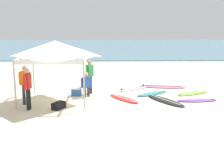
{
  "coord_description": "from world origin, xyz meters",
  "views": [
    {
      "loc": [
        0.09,
        -11.95,
        3.44
      ],
      "look_at": [
        0.24,
        1.48,
        1.0
      ],
      "focal_mm": 44.04,
      "sensor_mm": 36.0,
      "label": 1
    }
  ],
  "objects_px": {
    "person_green": "(90,75)",
    "cooler_box": "(76,92)",
    "surfboard_pink": "(162,87)",
    "person_blue": "(86,83)",
    "surfboard_purple": "(197,100)",
    "surfboard_lime": "(193,93)",
    "surfboard_black": "(165,100)",
    "person_red": "(28,86)",
    "canopy_tent": "(55,49)",
    "surfboard_red": "(124,99)",
    "gear_bag_near_tent": "(59,105)",
    "person_orange": "(25,82)",
    "surfboard_white": "(133,89)",
    "surfboard_teal": "(152,93)"
  },
  "relations": [
    {
      "from": "canopy_tent",
      "to": "surfboard_purple",
      "type": "height_order",
      "value": "canopy_tent"
    },
    {
      "from": "surfboard_white",
      "to": "gear_bag_near_tent",
      "type": "relative_size",
      "value": 3.15
    },
    {
      "from": "person_blue",
      "to": "surfboard_lime",
      "type": "bearing_deg",
      "value": 5.22
    },
    {
      "from": "surfboard_purple",
      "to": "person_red",
      "type": "distance_m",
      "value": 7.5
    },
    {
      "from": "gear_bag_near_tent",
      "to": "surfboard_lime",
      "type": "bearing_deg",
      "value": 21.04
    },
    {
      "from": "surfboard_black",
      "to": "person_red",
      "type": "height_order",
      "value": "person_red"
    },
    {
      "from": "surfboard_teal",
      "to": "surfboard_red",
      "type": "relative_size",
      "value": 0.99
    },
    {
      "from": "surfboard_lime",
      "to": "cooler_box",
      "type": "relative_size",
      "value": 3.92
    },
    {
      "from": "surfboard_red",
      "to": "person_green",
      "type": "height_order",
      "value": "person_green"
    },
    {
      "from": "person_blue",
      "to": "surfboard_red",
      "type": "bearing_deg",
      "value": -16.3
    },
    {
      "from": "person_green",
      "to": "surfboard_pink",
      "type": "bearing_deg",
      "value": 20.09
    },
    {
      "from": "cooler_box",
      "to": "surfboard_lime",
      "type": "bearing_deg",
      "value": 2.69
    },
    {
      "from": "surfboard_lime",
      "to": "surfboard_pink",
      "type": "bearing_deg",
      "value": 129.3
    },
    {
      "from": "person_orange",
      "to": "gear_bag_near_tent",
      "type": "xyz_separation_m",
      "value": [
        1.52,
        -0.62,
        -0.85
      ]
    },
    {
      "from": "surfboard_white",
      "to": "canopy_tent",
      "type": "bearing_deg",
      "value": -149.72
    },
    {
      "from": "surfboard_lime",
      "to": "person_blue",
      "type": "relative_size",
      "value": 1.63
    },
    {
      "from": "person_orange",
      "to": "gear_bag_near_tent",
      "type": "bearing_deg",
      "value": -22.08
    },
    {
      "from": "person_green",
      "to": "gear_bag_near_tent",
      "type": "distance_m",
      "value": 2.87
    },
    {
      "from": "surfboard_teal",
      "to": "person_orange",
      "type": "height_order",
      "value": "person_orange"
    },
    {
      "from": "surfboard_purple",
      "to": "person_blue",
      "type": "height_order",
      "value": "person_blue"
    },
    {
      "from": "canopy_tent",
      "to": "surfboard_purple",
      "type": "bearing_deg",
      "value": -1.71
    },
    {
      "from": "surfboard_teal",
      "to": "person_blue",
      "type": "distance_m",
      "value": 3.35
    },
    {
      "from": "canopy_tent",
      "to": "surfboard_purple",
      "type": "xyz_separation_m",
      "value": [
        6.46,
        -0.19,
        -2.35
      ]
    },
    {
      "from": "surfboard_pink",
      "to": "person_blue",
      "type": "bearing_deg",
      "value": -153.85
    },
    {
      "from": "surfboard_purple",
      "to": "surfboard_lime",
      "type": "height_order",
      "value": "same"
    },
    {
      "from": "canopy_tent",
      "to": "surfboard_red",
      "type": "bearing_deg",
      "value": 2.36
    },
    {
      "from": "surfboard_teal",
      "to": "person_green",
      "type": "relative_size",
      "value": 1.12
    },
    {
      "from": "canopy_tent",
      "to": "person_orange",
      "type": "bearing_deg",
      "value": -150.47
    },
    {
      "from": "cooler_box",
      "to": "gear_bag_near_tent",
      "type": "bearing_deg",
      "value": -102.73
    },
    {
      "from": "canopy_tent",
      "to": "surfboard_purple",
      "type": "relative_size",
      "value": 1.53
    },
    {
      "from": "canopy_tent",
      "to": "person_blue",
      "type": "bearing_deg",
      "value": 25.92
    },
    {
      "from": "surfboard_teal",
      "to": "surfboard_red",
      "type": "bearing_deg",
      "value": -146.93
    },
    {
      "from": "surfboard_white",
      "to": "cooler_box",
      "type": "relative_size",
      "value": 3.78
    },
    {
      "from": "surfboard_teal",
      "to": "person_red",
      "type": "xyz_separation_m",
      "value": [
        -5.47,
        -2.5,
        0.95
      ]
    },
    {
      "from": "surfboard_white",
      "to": "person_orange",
      "type": "bearing_deg",
      "value": -149.9
    },
    {
      "from": "surfboard_black",
      "to": "person_orange",
      "type": "xyz_separation_m",
      "value": [
        -6.17,
        -0.48,
        0.95
      ]
    },
    {
      "from": "surfboard_pink",
      "to": "person_blue",
      "type": "height_order",
      "value": "person_blue"
    },
    {
      "from": "person_green",
      "to": "cooler_box",
      "type": "distance_m",
      "value": 1.07
    },
    {
      "from": "gear_bag_near_tent",
      "to": "cooler_box",
      "type": "height_order",
      "value": "cooler_box"
    },
    {
      "from": "surfboard_pink",
      "to": "person_red",
      "type": "distance_m",
      "value": 7.52
    },
    {
      "from": "surfboard_black",
      "to": "person_red",
      "type": "bearing_deg",
      "value": -168.51
    },
    {
      "from": "canopy_tent",
      "to": "surfboard_red",
      "type": "distance_m",
      "value": 3.89
    },
    {
      "from": "surfboard_pink",
      "to": "person_blue",
      "type": "relative_size",
      "value": 2.22
    },
    {
      "from": "surfboard_purple",
      "to": "person_orange",
      "type": "bearing_deg",
      "value": -176.36
    },
    {
      "from": "surfboard_white",
      "to": "surfboard_black",
      "type": "height_order",
      "value": "same"
    },
    {
      "from": "surfboard_lime",
      "to": "gear_bag_near_tent",
      "type": "xyz_separation_m",
      "value": [
        -6.31,
        -2.43,
        0.1
      ]
    },
    {
      "from": "surfboard_black",
      "to": "person_red",
      "type": "distance_m",
      "value": 6.04
    },
    {
      "from": "canopy_tent",
      "to": "gear_bag_near_tent",
      "type": "bearing_deg",
      "value": -76.02
    },
    {
      "from": "person_red",
      "to": "cooler_box",
      "type": "bearing_deg",
      "value": 53.06
    },
    {
      "from": "surfboard_purple",
      "to": "person_blue",
      "type": "relative_size",
      "value": 1.59
    }
  ]
}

